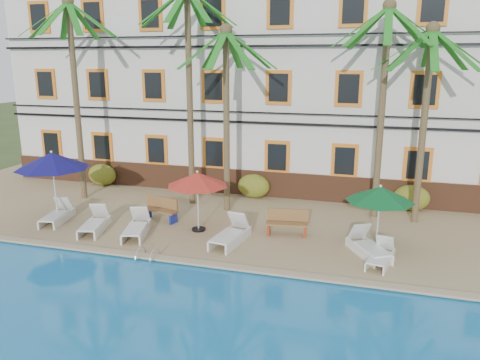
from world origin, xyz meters
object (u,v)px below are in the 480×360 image
(lounger_e, at_px, (368,246))
(lounger_f, at_px, (381,256))
(palm_a, at_px, (74,74))
(umbrella_red, at_px, (197,180))
(umbrella_blue, at_px, (52,161))
(lounger_d, at_px, (231,234))
(palm_d, at_px, (384,83))
(umbrella_green, at_px, (380,194))
(palm_e, at_px, (426,98))
(bench_left, at_px, (161,209))
(palm_b, at_px, (189,69))
(pool_ladder, at_px, (148,259))
(lounger_a, at_px, (58,215))
(palm_c, at_px, (226,94))
(lounger_c, at_px, (137,227))
(lounger_b, at_px, (95,223))
(bench_right, at_px, (287,222))

(lounger_e, bearing_deg, lounger_f, -54.92)
(palm_a, relative_size, umbrella_red, 3.84)
(umbrella_blue, height_order, lounger_d, umbrella_blue)
(palm_d, bearing_deg, umbrella_blue, -161.78)
(umbrella_blue, height_order, umbrella_green, umbrella_blue)
(palm_e, xyz_separation_m, umbrella_red, (-7.81, -3.25, -2.88))
(lounger_e, distance_m, bench_left, 8.05)
(lounger_f, relative_size, bench_left, 1.11)
(palm_b, relative_size, pool_ladder, 12.38)
(lounger_d, height_order, lounger_e, lounger_d)
(palm_e, relative_size, bench_left, 4.78)
(lounger_a, bearing_deg, pool_ladder, -24.07)
(palm_c, relative_size, palm_e, 1.00)
(palm_e, distance_m, lounger_d, 8.76)
(lounger_f, bearing_deg, bench_left, 167.59)
(lounger_a, xyz_separation_m, bench_left, (3.84, 1.29, 0.18))
(lounger_a, height_order, lounger_f, lounger_a)
(palm_e, xyz_separation_m, lounger_c, (-9.79, -4.31, -4.53))
(umbrella_red, relative_size, lounger_a, 1.17)
(palm_d, height_order, lounger_f, palm_d)
(pool_ladder, bearing_deg, palm_c, 80.57)
(lounger_b, bearing_deg, lounger_f, -0.38)
(bench_left, xyz_separation_m, bench_right, (5.06, -0.17, 0.00))
(lounger_b, distance_m, lounger_d, 5.21)
(lounger_c, distance_m, lounger_d, 3.50)
(palm_e, relative_size, pool_ladder, 10.09)
(lounger_c, distance_m, lounger_e, 8.11)
(palm_c, bearing_deg, umbrella_blue, -152.45)
(lounger_a, bearing_deg, palm_a, 106.37)
(umbrella_red, xyz_separation_m, lounger_c, (-1.98, -1.07, -1.65))
(palm_a, height_order, lounger_a, palm_a)
(lounger_b, xyz_separation_m, lounger_d, (5.20, 0.27, 0.02))
(lounger_d, bearing_deg, bench_right, 37.68)
(umbrella_green, relative_size, lounger_b, 1.10)
(palm_d, bearing_deg, palm_b, -177.79)
(umbrella_green, bearing_deg, lounger_d, -170.48)
(palm_c, height_order, lounger_c, palm_c)
(umbrella_green, bearing_deg, lounger_b, -173.84)
(palm_d, xyz_separation_m, lounger_b, (-9.96, -4.56, -5.02))
(palm_a, distance_m, bench_left, 7.23)
(palm_b, bearing_deg, lounger_a, -137.75)
(bench_left, bearing_deg, palm_c, 43.28)
(palm_a, bearing_deg, lounger_a, -73.63)
(umbrella_blue, relative_size, bench_left, 1.80)
(lounger_d, bearing_deg, bench_left, 155.88)
(umbrella_red, distance_m, bench_right, 3.59)
(lounger_f, xyz_separation_m, bench_right, (-3.29, 1.67, 0.21))
(palm_c, xyz_separation_m, umbrella_green, (6.10, -2.66, -2.94))
(lounger_b, relative_size, lounger_f, 1.16)
(lounger_b, xyz_separation_m, pool_ladder, (3.05, -1.77, -0.30))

